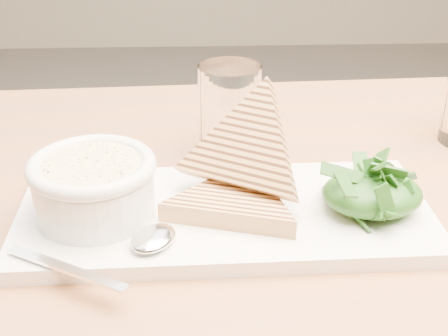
{
  "coord_description": "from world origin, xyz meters",
  "views": [
    {
      "loc": [
        -0.17,
        -0.63,
        1.09
      ],
      "look_at": [
        -0.15,
        -0.09,
        0.8
      ],
      "focal_mm": 50.0,
      "sensor_mm": 36.0,
      "label": 1
    }
  ],
  "objects_px": {
    "table_top": "(370,257)",
    "platter": "(225,215)",
    "soup_bowl": "(95,193)",
    "glass_near": "(229,112)"
  },
  "relations": [
    {
      "from": "platter",
      "to": "soup_bowl",
      "type": "xyz_separation_m",
      "value": [
        -0.12,
        -0.01,
        0.03
      ]
    },
    {
      "from": "soup_bowl",
      "to": "glass_near",
      "type": "bearing_deg",
      "value": 48.55
    },
    {
      "from": "platter",
      "to": "soup_bowl",
      "type": "bearing_deg",
      "value": -177.71
    },
    {
      "from": "soup_bowl",
      "to": "glass_near",
      "type": "xyz_separation_m",
      "value": [
        0.14,
        0.15,
        0.02
      ]
    },
    {
      "from": "table_top",
      "to": "soup_bowl",
      "type": "bearing_deg",
      "value": 172.74
    },
    {
      "from": "table_top",
      "to": "glass_near",
      "type": "distance_m",
      "value": 0.24
    },
    {
      "from": "table_top",
      "to": "platter",
      "type": "height_order",
      "value": "platter"
    },
    {
      "from": "table_top",
      "to": "platter",
      "type": "xyz_separation_m",
      "value": [
        -0.14,
        0.04,
        0.03
      ]
    },
    {
      "from": "table_top",
      "to": "glass_near",
      "type": "height_order",
      "value": "glass_near"
    },
    {
      "from": "platter",
      "to": "soup_bowl",
      "type": "relative_size",
      "value": 3.54
    }
  ]
}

